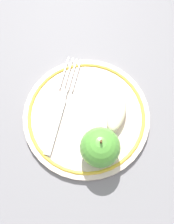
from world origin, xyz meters
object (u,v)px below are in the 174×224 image
at_px(apple_slice_front, 117,113).
at_px(fork, 61,107).
at_px(plate, 87,117).
at_px(apple_red_whole, 100,147).

xyz_separation_m(apple_slice_front, fork, (-0.04, 0.09, -0.01)).
relative_size(plate, fork, 1.22).
bearing_deg(apple_red_whole, plate, 50.88).
bearing_deg(fork, plate, -95.46).
xyz_separation_m(plate, fork, (-0.01, 0.05, 0.01)).
bearing_deg(fork, apple_slice_front, -85.15).
relative_size(apple_red_whole, apple_slice_front, 1.07).
bearing_deg(plate, apple_red_whole, -129.12).
xyz_separation_m(apple_red_whole, apple_slice_front, (0.07, 0.01, -0.02)).
bearing_deg(apple_slice_front, apple_red_whole, -8.18).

